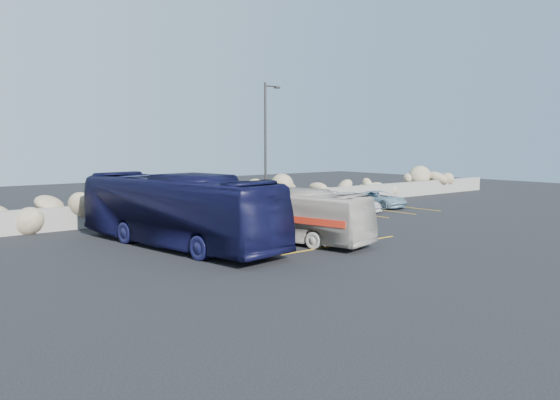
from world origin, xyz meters
TOP-DOWN VIEW (x-y plane):
  - ground at (0.00, 0.00)m, footprint 90.00×90.00m
  - seawall at (0.00, 12.00)m, footprint 60.00×0.40m
  - riprap_pile at (0.00, 13.20)m, footprint 54.00×2.80m
  - parking_lines at (4.64, 5.57)m, footprint 18.16×9.36m
  - lamppost at (2.56, 9.50)m, footprint 1.14×0.18m
  - vintage_bus at (-1.69, 2.65)m, footprint 3.81×8.80m
  - tour_coach at (-6.21, 4.42)m, footprint 4.22×11.55m
  - car_a at (6.06, 8.26)m, footprint 1.91×4.44m
  - car_b at (4.09, 8.45)m, footprint 1.45×3.64m
  - car_c at (8.67, 8.17)m, footprint 1.89×4.22m
  - car_d at (11.66, 8.45)m, footprint 1.94×4.09m

SIDE VIEW (x-z plane):
  - ground at x=0.00m, z-range 0.00..0.00m
  - parking_lines at x=4.64m, z-range 0.00..0.01m
  - car_d at x=11.66m, z-range 0.00..1.13m
  - car_b at x=4.09m, z-range 0.00..1.18m
  - seawall at x=0.00m, z-range 0.00..1.20m
  - car_c at x=8.67m, z-range 0.00..1.20m
  - car_a at x=6.06m, z-range 0.00..1.49m
  - vintage_bus at x=-1.69m, z-range 0.00..2.39m
  - riprap_pile at x=0.00m, z-range 0.00..2.60m
  - tour_coach at x=-6.21m, z-range 0.00..3.15m
  - lamppost at x=2.56m, z-range 0.30..8.30m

